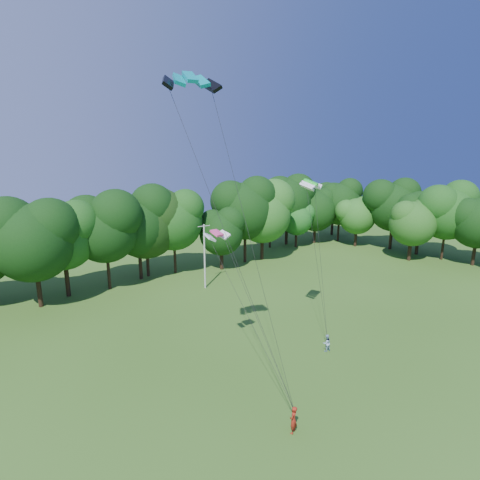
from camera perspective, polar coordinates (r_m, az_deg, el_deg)
ground at (r=26.74m, az=19.36°, el=-26.99°), size 160.00×160.00×0.00m
utility_pole at (r=47.31m, az=-5.42°, el=-2.42°), size 1.66×0.21×8.31m
kite_flyer_left at (r=25.76m, az=8.13°, el=-25.49°), size 0.78×0.66×1.80m
kite_flyer_right at (r=34.63m, az=13.05°, el=-15.04°), size 0.85×0.72×1.54m
kite_teal at (r=22.96m, az=-7.63°, el=23.39°), size 3.37×2.13×0.84m
kite_green at (r=32.74m, az=10.77°, el=8.67°), size 2.97×2.19×0.57m
kite_pink at (r=27.12m, az=-3.56°, el=1.08°), size 1.94×1.00×0.40m
tree_back_center at (r=52.37m, az=-14.29°, el=3.86°), size 9.72×9.72×14.14m
tree_back_east at (r=68.49m, az=8.65°, el=3.59°), size 6.29×6.29×9.15m
tree_flank_east at (r=64.85m, az=24.89°, el=3.17°), size 7.76×7.76×11.29m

